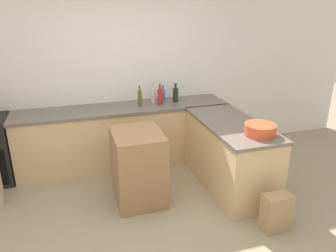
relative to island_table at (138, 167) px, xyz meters
name	(u,v)px	position (x,y,z in m)	size (l,w,h in m)	color
ground_plane	(155,232)	(0.02, -0.68, -0.44)	(14.00, 14.00, 0.00)	tan
wall_back	(118,70)	(0.02, 1.37, 0.91)	(8.00, 0.06, 2.70)	white
counter_back	(125,135)	(0.02, 1.04, 0.00)	(3.06, 0.63, 0.88)	#D6B27A
counter_peninsula	(229,154)	(1.21, -0.01, 0.00)	(0.69, 1.53, 0.88)	#D6B27A
island_table	(138,167)	(0.00, 0.00, 0.00)	(0.57, 0.68, 0.88)	#997047
mixing_bowl	(260,130)	(1.31, -0.47, 0.50)	(0.35, 0.35, 0.13)	#DB512D
wine_bottle_dark	(176,94)	(0.82, 1.07, 0.55)	(0.08, 0.08, 0.28)	black
vinegar_bottle_clear	(153,95)	(0.49, 1.11, 0.56)	(0.06, 0.06, 0.31)	silver
water_bottle_blue	(163,95)	(0.65, 1.19, 0.53)	(0.07, 0.07, 0.24)	#386BB7
olive_oil_bottle	(140,98)	(0.27, 1.03, 0.56)	(0.06, 0.06, 0.30)	#475B1E
hot_sauce_bottle	(160,96)	(0.56, 1.00, 0.56)	(0.07, 0.07, 0.31)	red
paper_bag	(276,212)	(1.26, -1.00, -0.23)	(0.30, 0.18, 0.42)	#A88456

